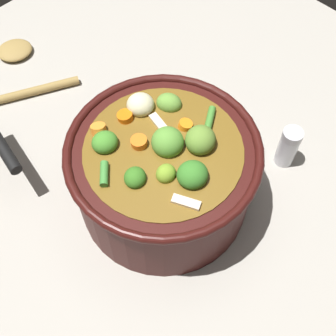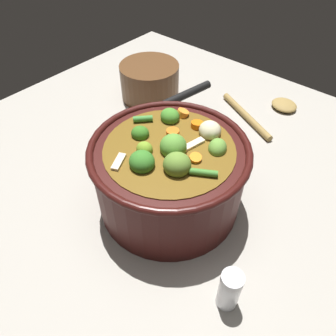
{
  "view_description": "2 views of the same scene",
  "coord_description": "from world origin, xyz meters",
  "px_view_note": "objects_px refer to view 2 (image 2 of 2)",
  "views": [
    {
      "loc": [
        0.24,
        -0.23,
        0.62
      ],
      "look_at": [
        0.02,
        -0.01,
        0.11
      ],
      "focal_mm": 49.11,
      "sensor_mm": 36.0,
      "label": 1
    },
    {
      "loc": [
        0.29,
        0.25,
        0.47
      ],
      "look_at": [
        0.02,
        0.01,
        0.11
      ],
      "focal_mm": 34.75,
      "sensor_mm": 36.0,
      "label": 2
    }
  ],
  "objects_px": {
    "wooden_spoon": "(269,109)",
    "salt_shaker": "(229,290)",
    "small_saucepan": "(150,81)",
    "cooking_pot": "(169,174)"
  },
  "relations": [
    {
      "from": "wooden_spoon",
      "to": "salt_shaker",
      "type": "xyz_separation_m",
      "value": [
        0.46,
        0.18,
        0.03
      ]
    },
    {
      "from": "small_saucepan",
      "to": "salt_shaker",
      "type": "bearing_deg",
      "value": 53.94
    },
    {
      "from": "cooking_pot",
      "to": "small_saucepan",
      "type": "distance_m",
      "value": 0.36
    },
    {
      "from": "small_saucepan",
      "to": "cooking_pot",
      "type": "bearing_deg",
      "value": 48.1
    },
    {
      "from": "cooking_pot",
      "to": "small_saucepan",
      "type": "bearing_deg",
      "value": -131.9
    },
    {
      "from": "wooden_spoon",
      "to": "small_saucepan",
      "type": "xyz_separation_m",
      "value": [
        0.14,
        -0.27,
        0.04
      ]
    },
    {
      "from": "salt_shaker",
      "to": "small_saucepan",
      "type": "relative_size",
      "value": 0.32
    },
    {
      "from": "cooking_pot",
      "to": "wooden_spoon",
      "type": "bearing_deg",
      "value": 179.67
    },
    {
      "from": "wooden_spoon",
      "to": "salt_shaker",
      "type": "distance_m",
      "value": 0.5
    },
    {
      "from": "wooden_spoon",
      "to": "salt_shaker",
      "type": "height_order",
      "value": "salt_shaker"
    }
  ]
}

